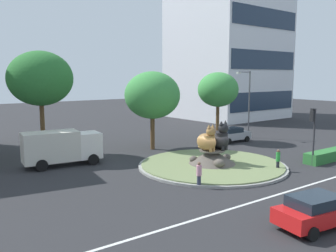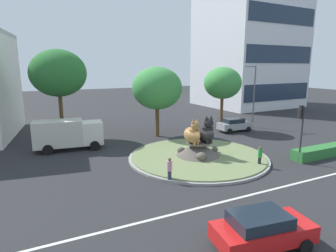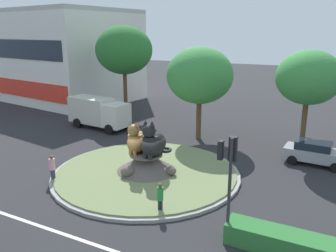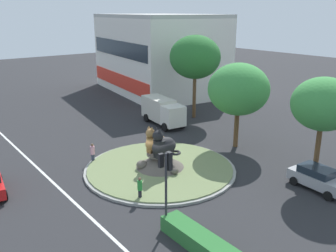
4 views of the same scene
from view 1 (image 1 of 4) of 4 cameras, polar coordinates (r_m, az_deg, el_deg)
ground_plane at (r=29.57m, az=6.91°, el=-6.34°), size 160.00×160.00×0.00m
lane_centreline at (r=24.85m, az=18.95°, el=-9.49°), size 112.00×0.20×0.01m
roundabout_island at (r=29.48m, az=6.92°, el=-5.67°), size 11.80×11.80×1.40m
cat_statue_tabby at (r=28.69m, az=6.18°, el=-2.30°), size 1.39×2.18×2.14m
cat_statue_black at (r=29.39m, az=8.05°, el=-1.94°), size 1.46×2.29×2.35m
traffic_light_mast at (r=31.25m, az=21.78°, el=0.30°), size 0.71×0.54×4.66m
office_tower at (r=65.62m, az=9.44°, el=15.61°), size 17.09×16.40×32.32m
clipped_hedge_strip at (r=34.74m, az=24.36°, el=-4.09°), size 6.87×1.20×0.90m
broadleaf_tree_behind_island at (r=35.52m, az=-2.47°, el=4.84°), size 5.42×5.42×7.67m
second_tree_near_tower at (r=40.28m, az=7.86°, el=5.65°), size 4.45×4.45×7.63m
third_tree_left at (r=34.46m, az=-19.39°, el=7.02°), size 5.73×5.73×9.44m
streetlight_arm at (r=43.20m, az=12.43°, el=3.98°), size 1.82×0.55×7.76m
pedestrian_pink_shirt at (r=23.93m, az=4.89°, el=-7.51°), size 0.35×0.35×1.70m
pedestrian_green_shirt at (r=29.08m, az=16.87°, el=-5.06°), size 0.32×0.32×1.67m
sedan_on_far_lane at (r=19.26m, az=22.35°, el=-12.15°), size 4.56×2.58×1.60m
hatchback_near_shophouse at (r=40.59m, az=10.04°, el=-1.31°), size 4.16×2.12×1.59m
delivery_box_truck at (r=30.62m, az=-16.37°, el=-3.12°), size 6.33×2.96×2.83m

